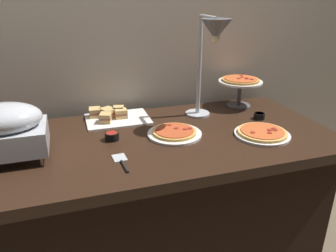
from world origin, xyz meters
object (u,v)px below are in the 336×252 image
(chafing_dish, at_px, (5,129))
(pizza_plate_raised_stand, at_px, (240,84))
(pizza_plate_front, at_px, (175,133))
(sandwich_platter, at_px, (113,116))
(serving_spatula, at_px, (122,162))
(heat_lamp, at_px, (212,42))
(sauce_cup_far, at_px, (259,116))
(sauce_cup_near, at_px, (112,136))
(pizza_plate_center, at_px, (262,133))

(chafing_dish, relative_size, pizza_plate_raised_stand, 1.21)
(pizza_plate_front, relative_size, sandwich_platter, 0.78)
(sandwich_platter, bearing_deg, pizza_plate_front, -49.83)
(chafing_dish, height_order, sandwich_platter, chafing_dish)
(sandwich_platter, relative_size, serving_spatula, 2.01)
(heat_lamp, distance_m, pizza_plate_front, 0.49)
(pizza_plate_raised_stand, bearing_deg, serving_spatula, -148.38)
(chafing_dish, bearing_deg, sandwich_platter, 34.47)
(chafing_dish, height_order, sauce_cup_far, chafing_dish)
(heat_lamp, height_order, sandwich_platter, heat_lamp)
(chafing_dish, distance_m, heat_lamp, 1.02)
(pizza_plate_front, xyz_separation_m, sandwich_platter, (-0.26, 0.31, 0.01))
(sauce_cup_near, relative_size, serving_spatula, 0.40)
(chafing_dish, height_order, heat_lamp, heat_lamp)
(pizza_plate_raised_stand, bearing_deg, heat_lamp, -144.44)
(heat_lamp, relative_size, pizza_plate_front, 2.05)
(chafing_dish, distance_m, sandwich_platter, 0.61)
(pizza_plate_center, bearing_deg, chafing_dish, 174.67)
(pizza_plate_raised_stand, height_order, sauce_cup_far, pizza_plate_raised_stand)
(chafing_dish, distance_m, sauce_cup_near, 0.46)
(sandwich_platter, bearing_deg, pizza_plate_center, -33.45)
(pizza_plate_front, bearing_deg, pizza_plate_center, -18.36)
(pizza_plate_center, xyz_separation_m, sandwich_platter, (-0.67, 0.44, 0.01))
(chafing_dish, distance_m, sauce_cup_far, 1.29)
(sauce_cup_near, xyz_separation_m, serving_spatula, (0.00, -0.24, -0.02))
(pizza_plate_front, relative_size, serving_spatula, 1.58)
(heat_lamp, xyz_separation_m, pizza_plate_center, (0.19, -0.23, -0.42))
(chafing_dish, height_order, pizza_plate_front, chafing_dish)
(pizza_plate_front, height_order, sauce_cup_near, sauce_cup_near)
(pizza_plate_center, xyz_separation_m, sauce_cup_near, (-0.72, 0.18, 0.01))
(heat_lamp, relative_size, sandwich_platter, 1.61)
(pizza_plate_front, height_order, sandwich_platter, sandwich_platter)
(sandwich_platter, bearing_deg, sauce_cup_near, -99.74)
(heat_lamp, distance_m, pizza_plate_center, 0.52)
(heat_lamp, xyz_separation_m, pizza_plate_raised_stand, (0.31, 0.22, -0.29))
(pizza_plate_center, distance_m, sauce_cup_far, 0.24)
(pizza_plate_raised_stand, xyz_separation_m, sauce_cup_far, (-0.00, -0.24, -0.13))
(pizza_plate_front, distance_m, sandwich_platter, 0.40)
(pizza_plate_raised_stand, relative_size, sauce_cup_far, 4.32)
(pizza_plate_raised_stand, distance_m, sauce_cup_far, 0.27)
(chafing_dish, xyz_separation_m, sauce_cup_far, (1.28, 0.10, -0.12))
(pizza_plate_front, distance_m, serving_spatula, 0.36)
(pizza_plate_center, xyz_separation_m, serving_spatula, (-0.71, -0.06, -0.01))
(sauce_cup_near, bearing_deg, pizza_plate_front, -7.21)
(chafing_dish, height_order, pizza_plate_center, chafing_dish)
(pizza_plate_center, relative_size, pizza_plate_raised_stand, 1.03)
(chafing_dish, bearing_deg, sauce_cup_far, 4.48)
(sandwich_platter, distance_m, serving_spatula, 0.51)
(chafing_dish, relative_size, heat_lamp, 0.58)
(sauce_cup_near, bearing_deg, sauce_cup_far, 2.24)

